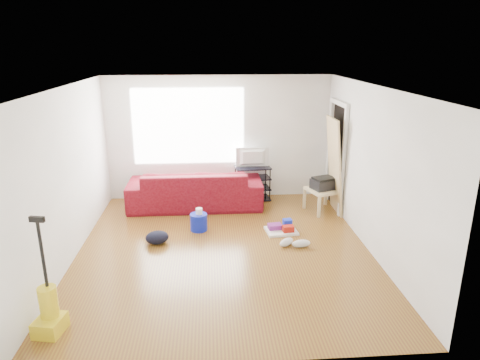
{
  "coord_description": "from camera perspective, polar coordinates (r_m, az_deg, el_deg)",
  "views": [
    {
      "loc": [
        -0.19,
        -6.03,
        3.06
      ],
      "look_at": [
        0.3,
        0.6,
        0.95
      ],
      "focal_mm": 32.0,
      "sensor_mm": 36.0,
      "label": 1
    }
  ],
  "objects": [
    {
      "name": "tv",
      "position": [
        8.57,
        1.71,
        2.99
      ],
      "size": [
        0.67,
        0.09,
        0.38
      ],
      "primitive_type": "imported",
      "rotation": [
        0.0,
        0.0,
        3.14
      ],
      "color": "black",
      "rests_on": "tv_stand"
    },
    {
      "name": "tv_stand",
      "position": [
        8.72,
        1.68,
        -0.42
      ],
      "size": [
        0.75,
        0.48,
        0.71
      ],
      "rotation": [
        0.0,
        0.0,
        0.12
      ],
      "color": "black",
      "rests_on": "ground"
    },
    {
      "name": "sofa",
      "position": [
        8.55,
        -5.89,
        -3.45
      ],
      "size": [
        2.58,
        1.01,
        0.75
      ],
      "primitive_type": "imported",
      "rotation": [
        0.0,
        0.0,
        3.14
      ],
      "color": "#4D010B",
      "rests_on": "ground"
    },
    {
      "name": "side_table",
      "position": [
        8.29,
        11.02,
        -1.62
      ],
      "size": [
        0.7,
        0.7,
        0.45
      ],
      "rotation": [
        0.0,
        0.0,
        0.35
      ],
      "color": "tan",
      "rests_on": "ground"
    },
    {
      "name": "sneakers",
      "position": [
        6.9,
        7.18,
        -8.31
      ],
      "size": [
        0.54,
        0.3,
        0.12
      ],
      "rotation": [
        0.0,
        0.0,
        0.3
      ],
      "color": "silver",
      "rests_on": "ground"
    },
    {
      "name": "vacuum",
      "position": [
        5.36,
        -24.12,
        -15.71
      ],
      "size": [
        0.34,
        0.38,
        1.36
      ],
      "rotation": [
        0.0,
        0.0,
        -0.2
      ],
      "color": "gold",
      "rests_on": "ground"
    },
    {
      "name": "room",
      "position": [
        6.45,
        -1.69,
        1.32
      ],
      "size": [
        4.51,
        5.01,
        2.51
      ],
      "color": "brown",
      "rests_on": "ground"
    },
    {
      "name": "printer",
      "position": [
        8.23,
        11.1,
        -0.43
      ],
      "size": [
        0.52,
        0.46,
        0.22
      ],
      "rotation": [
        0.0,
        0.0,
        0.35
      ],
      "color": "black",
      "rests_on": "side_table"
    },
    {
      "name": "bucket",
      "position": [
        7.48,
        -5.49,
        -6.63
      ],
      "size": [
        0.35,
        0.35,
        0.29
      ],
      "primitive_type": "cylinder",
      "rotation": [
        0.0,
        0.0,
        -0.22
      ],
      "color": "#0D1CB4",
      "rests_on": "ground"
    },
    {
      "name": "backpack",
      "position": [
        7.1,
        -10.95,
        -8.27
      ],
      "size": [
        0.43,
        0.38,
        0.2
      ],
      "primitive_type": "ellipsoid",
      "rotation": [
        0.0,
        0.0,
        0.24
      ],
      "color": "black",
      "rests_on": "ground"
    },
    {
      "name": "toilet_paper",
      "position": [
        7.4,
        -5.45,
        -5.22
      ],
      "size": [
        0.11,
        0.11,
        0.1
      ],
      "primitive_type": "cylinder",
      "color": "white",
      "rests_on": "bucket"
    },
    {
      "name": "cleaning_tray",
      "position": [
        7.39,
        5.61,
        -6.45
      ],
      "size": [
        0.56,
        0.47,
        0.19
      ],
      "rotation": [
        0.0,
        0.0,
        0.12
      ],
      "color": "white",
      "rests_on": "ground"
    },
    {
      "name": "door_panel",
      "position": [
        8.45,
        12.08,
        -4.03
      ],
      "size": [
        0.23,
        0.72,
        1.8
      ],
      "primitive_type": "cube",
      "rotation": [
        0.0,
        -0.1,
        0.0
      ],
      "color": "tan",
      "rests_on": "ground"
    }
  ]
}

